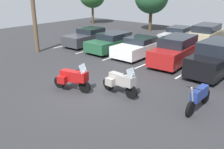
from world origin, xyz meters
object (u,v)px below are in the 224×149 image
Objects in this scene: car_charcoal at (88,37)px; car_far_silver at (177,35)px; motorcycle_second at (199,97)px; car_red at (176,51)px; motorcycle_touring at (73,78)px; car_black at (216,58)px; car_green at (113,42)px; car_far_champagne at (206,36)px; motorcycle_third at (121,82)px; car_white at (139,47)px.

car_charcoal reaches higher than car_far_silver.
car_charcoal is 8.29m from car_far_silver.
car_red is at bearing 125.36° from motorcycle_second.
motorcycle_touring is 8.43m from car_black.
car_green is (3.01, -0.17, 0.02)m from car_charcoal.
car_far_champagne reaches higher than car_red.
car_far_champagne is at bearing 84.31° from motorcycle_touring.
car_far_silver is at bearing 95.90° from motorcycle_touring.
car_green reaches higher than car_far_silver.
motorcycle_third is 0.45× the size of car_green.
motorcycle_touring is 8.28m from car_green.
motorcycle_second is 0.48× the size of car_charcoal.
motorcycle_touring is at bearing -151.41° from motorcycle_third.
car_far_champagne is at bearing 93.05° from car_red.
car_red reaches higher than motorcycle_second.
car_far_silver is at bearing 105.36° from motorcycle_third.
car_far_champagne reaches higher than car_far_silver.
motorcycle_third reaches higher than motorcycle_second.
car_white is at bearing 117.57° from motorcycle_third.
car_far_silver is at bearing 172.12° from car_far_champagne.
motorcycle_touring reaches higher than motorcycle_second.
car_black is (2.31, 6.05, 0.29)m from motorcycle_third.
motorcycle_third is at bearing -164.62° from motorcycle_second.
car_green is at bearing 116.55° from motorcycle_touring.
car_charcoal is at bearing 131.54° from motorcycle_touring.
car_far_silver is (-3.53, 12.84, -0.00)m from motorcycle_third.
car_charcoal is at bearing 179.02° from car_red.
car_red is at bearing -1.13° from car_white.
car_black reaches higher than motorcycle_third.
motorcycle_touring is 2.37m from motorcycle_third.
motorcycle_second is at bearing 15.38° from motorcycle_third.
motorcycle_touring is 0.44× the size of car_charcoal.
car_far_silver is (2.26, 6.57, -0.06)m from car_green.
car_far_champagne reaches higher than motorcycle_second.
car_black is at bearing 58.54° from motorcycle_touring.
car_red reaches higher than car_far_silver.
motorcycle_touring is 7.63m from car_red.
car_far_silver is at bearing 120.22° from motorcycle_second.
motorcycle_touring reaches higher than car_far_silver.
car_red is 0.95× the size of car_black.
motorcycle_second is at bearing -30.14° from car_green.
motorcycle_second is at bearing -59.78° from car_far_silver.
car_white reaches higher than motorcycle_second.
car_far_silver is (-0.20, 6.48, -0.02)m from car_white.
car_far_silver is at bearing 71.03° from car_green.
car_far_champagne reaches higher than car_white.
car_green is (-3.70, 7.41, 0.05)m from motorcycle_touring.
car_black reaches higher than car_red.
car_green is at bearing -177.99° from car_white.
car_black is 8.96m from car_far_silver.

